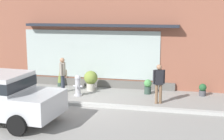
# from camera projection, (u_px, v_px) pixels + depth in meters

# --- Properties ---
(ground_plane) EXTENTS (60.00, 60.00, 0.00)m
(ground_plane) POSITION_uv_depth(u_px,v_px,m) (82.00, 104.00, 12.95)
(ground_plane) COLOR gray
(curb_strip) EXTENTS (14.00, 0.24, 0.12)m
(curb_strip) POSITION_uv_depth(u_px,v_px,m) (80.00, 104.00, 12.75)
(curb_strip) COLOR #B2B2AD
(curb_strip) RESTS_ON ground_plane
(storefront) EXTENTS (14.00, 0.81, 4.55)m
(storefront) POSITION_uv_depth(u_px,v_px,m) (102.00, 41.00, 15.58)
(storefront) COLOR #935642
(storefront) RESTS_ON ground_plane
(fire_hydrant) EXTENTS (0.42, 0.39, 0.93)m
(fire_hydrant) POSITION_uv_depth(u_px,v_px,m) (78.00, 85.00, 14.10)
(fire_hydrant) COLOR #B2B2B7
(fire_hydrant) RESTS_ON ground_plane
(pedestrian_with_handbag) EXTENTS (0.21, 0.62, 1.58)m
(pedestrian_with_handbag) POSITION_uv_depth(u_px,v_px,m) (63.00, 73.00, 14.65)
(pedestrian_with_handbag) COLOR #333847
(pedestrian_with_handbag) RESTS_ON ground_plane
(pedestrian_passerby) EXTENTS (0.46, 0.31, 1.60)m
(pedestrian_passerby) POSITION_uv_depth(u_px,v_px,m) (159.00, 81.00, 12.84)
(pedestrian_passerby) COLOR brown
(pedestrian_passerby) RESTS_ON ground_plane
(potted_plant_corner_tall) EXTENTS (0.25, 0.25, 0.84)m
(potted_plant_corner_tall) POSITION_uv_depth(u_px,v_px,m) (60.00, 78.00, 15.84)
(potted_plant_corner_tall) COLOR #33473D
(potted_plant_corner_tall) RESTS_ON ground_plane
(potted_plant_window_right) EXTENTS (0.63, 0.63, 0.93)m
(potted_plant_window_right) POSITION_uv_depth(u_px,v_px,m) (91.00, 79.00, 15.00)
(potted_plant_window_right) COLOR #B7B2A3
(potted_plant_window_right) RESTS_ON ground_plane
(potted_plant_near_hydrant) EXTENTS (0.33, 0.33, 0.54)m
(potted_plant_near_hydrant) POSITION_uv_depth(u_px,v_px,m) (203.00, 89.00, 14.12)
(potted_plant_near_hydrant) COLOR #4C4C51
(potted_plant_near_hydrant) RESTS_ON ground_plane
(potted_plant_low_front) EXTENTS (0.35, 0.35, 0.66)m
(potted_plant_low_front) POSITION_uv_depth(u_px,v_px,m) (148.00, 86.00, 14.42)
(potted_plant_low_front) COLOR #33473D
(potted_plant_low_front) RESTS_ON ground_plane
(potted_plant_window_center) EXTENTS (0.46, 0.46, 0.57)m
(potted_plant_window_center) POSITION_uv_depth(u_px,v_px,m) (11.00, 80.00, 16.04)
(potted_plant_window_center) COLOR #33473D
(potted_plant_window_center) RESTS_ON ground_plane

